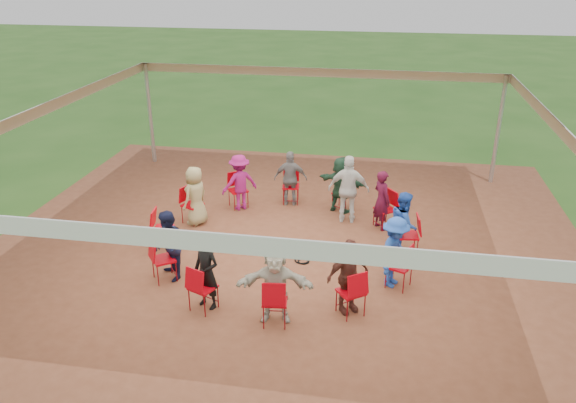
% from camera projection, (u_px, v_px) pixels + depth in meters
% --- Properties ---
extents(ground, '(80.00, 80.00, 0.00)m').
position_uv_depth(ground, '(285.00, 251.00, 12.09)').
color(ground, '#29531A').
rests_on(ground, ground).
extents(dirt_patch, '(13.00, 13.00, 0.00)m').
position_uv_depth(dirt_patch, '(285.00, 251.00, 12.09)').
color(dirt_patch, brown).
rests_on(dirt_patch, ground).
extents(tent, '(10.33, 10.33, 3.00)m').
position_uv_depth(tent, '(284.00, 146.00, 11.15)').
color(tent, '#B2B2B7').
rests_on(tent, ground).
extents(chair_0, '(0.49, 0.47, 0.90)m').
position_uv_depth(chair_0, '(408.00, 235.00, 11.78)').
color(chair_0, '#C2010E').
rests_on(chair_0, ground).
extents(chair_1, '(0.60, 0.60, 0.90)m').
position_uv_depth(chair_1, '(385.00, 210.00, 12.99)').
color(chair_1, '#C2010E').
rests_on(chair_1, ground).
extents(chair_2, '(0.56, 0.57, 0.90)m').
position_uv_depth(chair_2, '(343.00, 193.00, 13.91)').
color(chair_2, '#C2010E').
rests_on(chair_2, ground).
extents(chair_3, '(0.47, 0.49, 0.90)m').
position_uv_depth(chair_3, '(291.00, 186.00, 14.30)').
color(chair_3, '#C2010E').
rests_on(chair_3, ground).
extents(chair_4, '(0.60, 0.60, 0.90)m').
position_uv_depth(chair_4, '(238.00, 191.00, 14.05)').
color(chair_4, '#C2010E').
rests_on(chair_4, ground).
extents(chair_5, '(0.57, 0.56, 0.90)m').
position_uv_depth(chair_5, '(192.00, 205.00, 13.22)').
color(chair_5, '#C2010E').
rests_on(chair_5, ground).
extents(chair_6, '(0.49, 0.47, 0.90)m').
position_uv_depth(chair_6, '(163.00, 229.00, 12.05)').
color(chair_6, '#C2010E').
rests_on(chair_6, ground).
extents(chair_7, '(0.60, 0.60, 0.90)m').
position_uv_depth(chair_7, '(164.00, 259.00, 10.84)').
color(chair_7, '#C2010E').
rests_on(chair_7, ground).
extents(chair_8, '(0.56, 0.57, 0.90)m').
position_uv_depth(chair_8, '(203.00, 288.00, 9.91)').
color(chair_8, '#C2010E').
rests_on(chair_8, ground).
extents(chair_9, '(0.47, 0.49, 0.90)m').
position_uv_depth(chair_9, '(275.00, 301.00, 9.52)').
color(chair_9, '#C2010E').
rests_on(chair_9, ground).
extents(chair_10, '(0.60, 0.60, 0.90)m').
position_uv_depth(chair_10, '(351.00, 292.00, 9.78)').
color(chair_10, '#C2010E').
rests_on(chair_10, ground).
extents(chair_11, '(0.57, 0.56, 0.90)m').
position_uv_depth(chair_11, '(399.00, 266.00, 10.60)').
color(chair_11, '#C2010E').
rests_on(chair_11, ground).
extents(person_seated_0, '(0.47, 0.73, 1.42)m').
position_uv_depth(person_seated_0, '(404.00, 224.00, 11.68)').
color(person_seated_0, '#224DB1').
rests_on(person_seated_0, ground).
extents(person_seated_1, '(0.58, 0.62, 1.42)m').
position_uv_depth(person_seated_1, '(382.00, 200.00, 12.84)').
color(person_seated_1, '#460B22').
rests_on(person_seated_1, ground).
extents(person_seated_2, '(1.40, 0.97, 1.42)m').
position_uv_depth(person_seated_2, '(341.00, 184.00, 13.72)').
color(person_seated_2, '#214932').
rests_on(person_seated_2, ground).
extents(person_seated_3, '(0.87, 0.52, 1.42)m').
position_uv_depth(person_seated_3, '(291.00, 179.00, 14.09)').
color(person_seated_3, slate).
rests_on(person_seated_3, ground).
extents(person_seated_4, '(1.00, 0.91, 1.42)m').
position_uv_depth(person_seated_4, '(240.00, 182.00, 13.85)').
color(person_seated_4, '#921462').
rests_on(person_seated_4, ground).
extents(person_seated_5, '(0.63, 0.79, 1.42)m').
position_uv_depth(person_seated_5, '(196.00, 196.00, 13.06)').
color(person_seated_5, tan).
rests_on(person_seated_5, ground).
extents(person_seated_6, '(0.73, 0.79, 1.42)m').
position_uv_depth(person_seated_6, '(169.00, 246.00, 10.78)').
color(person_seated_6, '#151A3A').
rests_on(person_seated_6, ground).
extents(person_seated_7, '(0.61, 0.52, 1.42)m').
position_uv_depth(person_seated_7, '(207.00, 272.00, 9.90)').
color(person_seated_7, black).
rests_on(person_seated_7, ground).
extents(person_seated_8, '(1.36, 0.64, 1.42)m').
position_uv_depth(person_seated_8, '(275.00, 284.00, 9.53)').
color(person_seated_8, '#BCB9A6').
rests_on(person_seated_8, ground).
extents(person_seated_9, '(0.92, 0.84, 1.42)m').
position_uv_depth(person_seated_9, '(348.00, 276.00, 9.77)').
color(person_seated_9, brown).
rests_on(person_seated_9, ground).
extents(person_seated_10, '(0.78, 1.02, 1.42)m').
position_uv_depth(person_seated_10, '(394.00, 252.00, 10.56)').
color(person_seated_10, '#224DB1').
rests_on(person_seated_10, ground).
extents(standing_person, '(0.97, 0.50, 1.65)m').
position_uv_depth(standing_person, '(349.00, 189.00, 13.12)').
color(standing_person, silver).
rests_on(standing_person, ground).
extents(cable_coil, '(0.40, 0.40, 0.03)m').
position_uv_depth(cable_coil, '(302.00, 261.00, 11.66)').
color(cable_coil, black).
rests_on(cable_coil, ground).
extents(laptop, '(0.29, 0.35, 0.22)m').
position_uv_depth(laptop, '(396.00, 226.00, 11.71)').
color(laptop, '#B7B7BC').
rests_on(laptop, ground).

